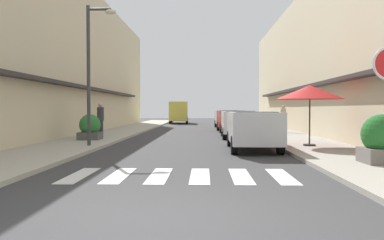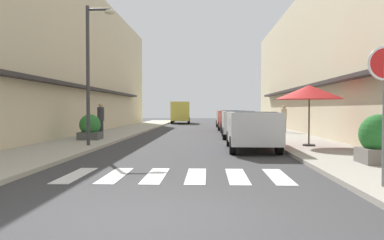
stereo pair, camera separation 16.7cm
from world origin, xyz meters
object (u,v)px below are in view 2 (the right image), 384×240
Objects in this scene: parked_car_near at (252,126)px; planter_midblock at (90,128)px; delivery_van at (181,111)px; parked_car_mid at (239,121)px; parked_car_distant at (228,117)px; street_lamp at (92,61)px; parked_car_far at (232,119)px; pedestrian_walking_near at (101,119)px; cafe_umbrella at (309,92)px; pedestrian_walking_far at (284,118)px; planter_corner at (379,140)px.

parked_car_near is 3.70× the size of planter_midblock.
delivery_van is at bearing 99.44° from parked_car_near.
parked_car_mid is 0.75× the size of delivery_van.
parked_car_distant is 0.72× the size of street_lamp.
street_lamp is (-6.26, -11.54, 2.57)m from parked_car_far.
planter_midblock is at bearing 84.07° from pedestrian_walking_near.
parked_car_near is 1.68× the size of cafe_umbrella.
pedestrian_walking_near reaches higher than pedestrian_walking_far.
parked_car_mid is at bearing -90.00° from parked_car_far.
planter_midblock is at bearing 108.97° from street_lamp.
planter_corner is 12.83m from planter_midblock.
pedestrian_walking_far is at bearing 44.80° from street_lamp.
delivery_van is 3.07× the size of pedestrian_walking_near.
parked_car_near is at bearing -25.28° from planter_midblock.
parked_car_far and parked_car_distant have the same top height.
cafe_umbrella is at bearing -75.77° from delivery_van.
cafe_umbrella is at bearing 96.64° from planter_corner.
planter_midblock is at bearing -130.42° from parked_car_far.
parked_car_distant is 22.25m from planter_corner.
parked_car_mid is at bearing 21.32° from planter_midblock.
pedestrian_walking_near reaches higher than planter_corner.
cafe_umbrella is (2.31, 0.62, 1.30)m from parked_car_near.
cafe_umbrella is at bearing -16.38° from planter_midblock.
cafe_umbrella is (2.31, -11.38, 1.30)m from parked_car_far.
pedestrian_walking_near is (-7.08, -7.44, 0.14)m from parked_car_far.
street_lamp reaches higher than parked_car_mid.
parked_car_far is at bearing 100.01° from planter_corner.
parked_car_near is 12.00m from parked_car_far.
parked_car_distant is 3.06× the size of planter_corner.
cafe_umbrella reaches higher than planter_corner.
parked_car_mid is at bearing 90.00° from parked_car_near.
planter_midblock is (-9.60, 2.82, -1.53)m from cafe_umbrella.
pedestrian_walking_near is at bearing 157.24° from cafe_umbrella.
street_lamp reaches higher than planter_midblock.
street_lamp is at bearing -109.98° from parked_car_distant.
planter_corner is 0.78× the size of pedestrian_walking_far.
street_lamp is 3.28× the size of pedestrian_walking_far.
pedestrian_walking_near is at bearing 101.29° from street_lamp.
parked_car_near is at bearing -90.00° from parked_car_distant.
parked_car_mid is 3.38× the size of planter_midblock.
pedestrian_walking_near is (-2.39, -23.66, -0.34)m from delivery_van.
parked_car_near is 3.41× the size of planter_corner.
delivery_van is at bearing 72.26° from pedestrian_walking_far.
parked_car_distant is (0.00, 17.69, -0.00)m from parked_car_near.
parked_car_near and parked_car_mid have the same top height.
street_lamp is at bearing -175.80° from pedestrian_walking_far.
parked_car_mid is 5.71m from parked_car_far.
parked_car_near and parked_car_distant have the same top height.
parked_car_mid is 7.29m from pedestrian_walking_near.
parked_car_mid is at bearing 112.17° from cafe_umbrella.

